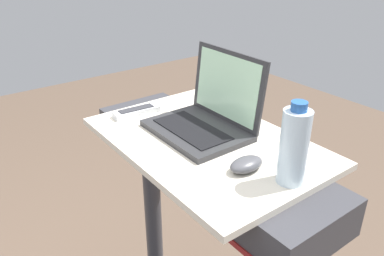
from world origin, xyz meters
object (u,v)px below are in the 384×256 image
Objects in this scene: computer_mouse at (246,164)px; water_bottle at (294,146)px; tv_remote at (136,111)px; laptop at (206,116)px.

computer_mouse is 0.47× the size of water_bottle.
water_bottle reaches higher than tv_remote.
laptop is 0.26m from computer_mouse.
laptop reaches higher than water_bottle.
laptop reaches higher than tv_remote.
tv_remote is at bearing -170.11° from water_bottle.
computer_mouse is at bearing -19.16° from laptop.
computer_mouse is at bearing -153.65° from water_bottle.
laptop reaches higher than computer_mouse.
laptop is 0.35m from water_bottle.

